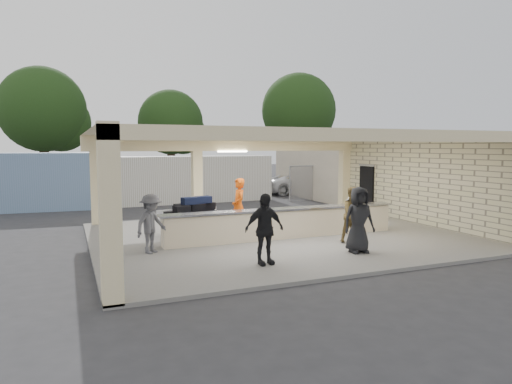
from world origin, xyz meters
name	(u,v)px	position (x,y,z in m)	size (l,w,h in m)	color
ground	(278,238)	(0.00, 0.00, 0.00)	(120.00, 120.00, 0.00)	#2B2B2E
pavilion	(275,196)	(0.21, 0.66, 1.35)	(12.01, 10.00, 3.55)	slate
baggage_counter	(284,223)	(0.00, -0.50, 0.59)	(8.20, 0.58, 0.98)	beige
luggage_cart	(194,215)	(-2.62, 1.07, 0.80)	(2.39, 1.67, 1.30)	white
drum_fan	(356,205)	(4.64, 2.15, 0.62)	(0.87, 0.79, 0.98)	white
baggage_handler	(239,207)	(-1.18, 0.61, 1.06)	(0.70, 0.38, 1.92)	#E2510B
passenger_a	(354,215)	(1.67, -1.98, 0.97)	(0.85, 0.37, 1.74)	brown
passenger_b	(264,229)	(-1.97, -3.35, 1.01)	(1.06, 0.39, 1.81)	black
passenger_c	(151,224)	(-4.40, -1.00, 0.93)	(1.08, 0.38, 1.67)	#4D4D52
passenger_d	(359,220)	(1.02, -3.16, 1.03)	(0.91, 0.37, 1.86)	black
car_white_a	(301,183)	(7.69, 12.66, 0.68)	(2.26, 4.77, 1.36)	white
car_white_b	(350,180)	(12.43, 14.01, 0.70)	(1.64, 4.40, 1.39)	white
car_dark	(254,182)	(5.44, 15.40, 0.64)	(1.35, 3.84, 1.28)	black
container_white	(166,180)	(-1.46, 11.24, 1.28)	(11.77, 2.35, 2.55)	silver
fence	(377,180)	(11.00, 9.00, 1.05)	(12.06, 0.06, 2.03)	gray
tree_left	(47,113)	(-7.68, 24.16, 5.59)	(6.60, 6.30, 9.00)	#382619
tree_mid	(174,125)	(2.32, 26.16, 4.96)	(6.00, 5.60, 8.00)	#382619
tree_right	(301,114)	(14.32, 25.16, 6.21)	(7.20, 7.00, 10.00)	#382619
adjacent_building	(348,171)	(9.50, 10.00, 1.60)	(6.00, 8.00, 3.20)	beige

